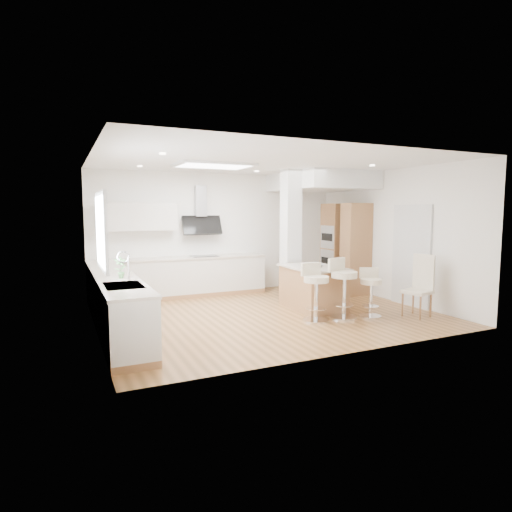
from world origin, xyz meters
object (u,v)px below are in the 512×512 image
peninsula (313,287)px  dining_chair (420,283)px  bar_stool_a (315,289)px  bar_stool_c (371,290)px  bar_stool_b (343,285)px

peninsula → dining_chair: dining_chair is taller
bar_stool_a → dining_chair: size_ratio=0.89×
bar_stool_a → peninsula: bearing=58.7°
bar_stool_a → dining_chair: (1.94, -0.50, 0.04)m
peninsula → bar_stool_c: 1.17m
bar_stool_a → bar_stool_c: bar_stool_a is taller
bar_stool_b → dining_chair: dining_chair is taller
peninsula → bar_stool_b: (0.09, -0.86, 0.18)m
peninsula → bar_stool_b: bar_stool_b is taller
dining_chair → bar_stool_b: bearing=147.0°
peninsula → bar_stool_a: 0.97m
peninsula → bar_stool_b: size_ratio=1.30×
bar_stool_c → peninsula: bearing=144.1°
dining_chair → peninsula: bearing=123.5°
bar_stool_a → bar_stool_b: bar_stool_b is taller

